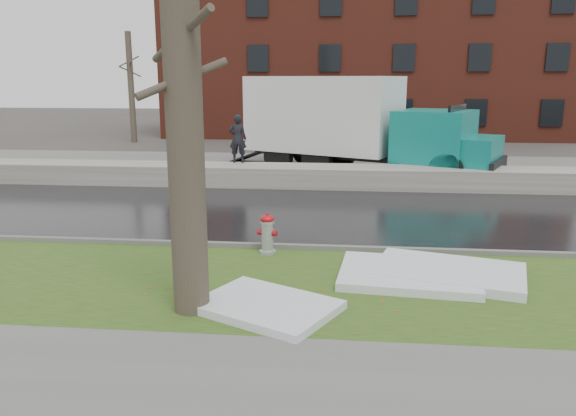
# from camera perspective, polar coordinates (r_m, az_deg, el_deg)

# --- Properties ---
(ground) EXTENTS (120.00, 120.00, 0.00)m
(ground) POSITION_cam_1_polar(r_m,az_deg,el_deg) (11.83, 1.54, -5.80)
(ground) COLOR #47423D
(ground) RESTS_ON ground
(verge) EXTENTS (60.00, 4.50, 0.04)m
(verge) POSITION_cam_1_polar(r_m,az_deg,el_deg) (10.65, 1.03, -7.86)
(verge) COLOR #294818
(verge) RESTS_ON ground
(sidewalk) EXTENTS (60.00, 3.00, 0.05)m
(sidewalk) POSITION_cam_1_polar(r_m,az_deg,el_deg) (7.29, -1.57, -18.36)
(sidewalk) COLOR slate
(sidewalk) RESTS_ON ground
(road) EXTENTS (60.00, 7.00, 0.03)m
(road) POSITION_cam_1_polar(r_m,az_deg,el_deg) (16.14, 2.74, -0.60)
(road) COLOR black
(road) RESTS_ON ground
(parking_lot) EXTENTS (60.00, 9.00, 0.03)m
(parking_lot) POSITION_cam_1_polar(r_m,az_deg,el_deg) (24.48, 3.83, 4.09)
(parking_lot) COLOR slate
(parking_lot) RESTS_ON ground
(curb) EXTENTS (60.00, 0.15, 0.14)m
(curb) POSITION_cam_1_polar(r_m,az_deg,el_deg) (12.76, 1.88, -4.05)
(curb) COLOR slate
(curb) RESTS_ON ground
(snowbank) EXTENTS (60.00, 1.60, 0.75)m
(snowbank) POSITION_cam_1_polar(r_m,az_deg,el_deg) (20.18, 3.41, 3.20)
(snowbank) COLOR #ABA59D
(snowbank) RESTS_ON ground
(brick_building) EXTENTS (26.00, 12.00, 10.00)m
(brick_building) POSITION_cam_1_polar(r_m,az_deg,el_deg) (41.20, 7.70, 14.59)
(brick_building) COLOR maroon
(brick_building) RESTS_ON ground
(bg_tree_left) EXTENTS (1.40, 1.62, 6.50)m
(bg_tree_left) POSITION_cam_1_polar(r_m,az_deg,el_deg) (35.56, -15.66, 11.81)
(bg_tree_left) COLOR brown
(bg_tree_left) RESTS_ON ground
(bg_tree_center) EXTENTS (1.40, 1.62, 6.50)m
(bg_tree_center) POSITION_cam_1_polar(r_m,az_deg,el_deg) (37.79, -4.70, 12.28)
(bg_tree_center) COLOR brown
(bg_tree_center) RESTS_ON ground
(fire_hydrant) EXTENTS (0.45, 0.41, 0.91)m
(fire_hydrant) POSITION_cam_1_polar(r_m,az_deg,el_deg) (12.33, -2.10, -2.45)
(fire_hydrant) COLOR #ACAFB5
(fire_hydrant) RESTS_ON verge
(tree) EXTENTS (1.36, 1.56, 7.34)m
(tree) POSITION_cam_1_polar(r_m,az_deg,el_deg) (8.93, -10.63, 12.31)
(tree) COLOR brown
(tree) RESTS_ON verge
(box_truck) EXTENTS (11.43, 6.62, 3.91)m
(box_truck) POSITION_cam_1_polar(r_m,az_deg,el_deg) (23.07, 6.37, 8.62)
(box_truck) COLOR black
(box_truck) RESTS_ON ground
(worker) EXTENTS (0.66, 0.44, 1.78)m
(worker) POSITION_cam_1_polar(r_m,az_deg,el_deg) (20.95, -5.13, 7.03)
(worker) COLOR black
(worker) RESTS_ON snowbank
(snow_patch_near) EXTENTS (2.78, 2.24, 0.16)m
(snow_patch_near) POSITION_cam_1_polar(r_m,az_deg,el_deg) (11.17, 12.10, -6.59)
(snow_patch_near) COLOR silver
(snow_patch_near) RESTS_ON verge
(snow_patch_far) EXTENTS (2.69, 2.43, 0.14)m
(snow_patch_far) POSITION_cam_1_polar(r_m,az_deg,el_deg) (9.51, -2.21, -9.94)
(snow_patch_far) COLOR silver
(snow_patch_far) RESTS_ON verge
(snow_patch_side) EXTENTS (3.19, 2.50, 0.18)m
(snow_patch_side) POSITION_cam_1_polar(r_m,az_deg,el_deg) (11.44, 16.01, -6.30)
(snow_patch_side) COLOR silver
(snow_patch_side) RESTS_ON verge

